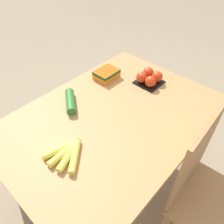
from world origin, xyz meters
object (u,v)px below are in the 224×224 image
at_px(chair, 205,194).
at_px(tomato_pack, 150,78).
at_px(cucumber_near, 70,101).
at_px(banana_bunch, 67,153).
at_px(carrot_bag, 107,74).

bearing_deg(chair, tomato_pack, 59.61).
bearing_deg(chair, cucumber_near, 98.73).
bearing_deg(banana_bunch, chair, 125.94).
bearing_deg(carrot_bag, cucumber_near, 6.06).
distance_m(chair, tomato_pack, 0.77).
bearing_deg(cucumber_near, banana_bunch, 48.04).
distance_m(chair, carrot_bag, 0.95).
height_order(chair, tomato_pack, chair).
distance_m(chair, cucumber_near, 0.91).
xyz_separation_m(tomato_pack, cucumber_near, (0.51, -0.22, -0.01)).
bearing_deg(banana_bunch, cucumber_near, -131.96).
relative_size(carrot_bag, cucumber_near, 0.83).
xyz_separation_m(chair, tomato_pack, (-0.34, -0.64, 0.28)).
xyz_separation_m(tomato_pack, carrot_bag, (0.15, -0.25, -0.01)).
bearing_deg(chair, banana_bunch, 123.46).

